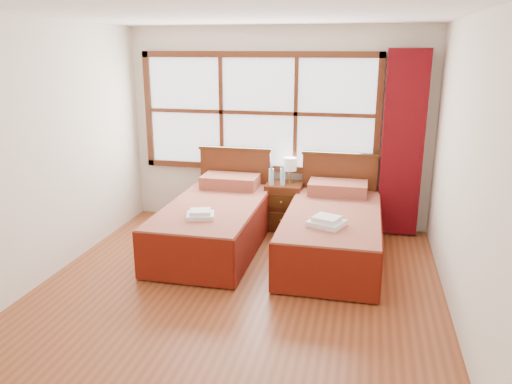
# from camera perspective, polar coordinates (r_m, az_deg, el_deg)

# --- Properties ---
(floor) EXTENTS (4.50, 4.50, 0.00)m
(floor) POSITION_cam_1_polar(r_m,az_deg,el_deg) (4.95, -2.51, -11.81)
(floor) COLOR brown
(floor) RESTS_ON ground
(ceiling) EXTENTS (4.50, 4.50, 0.00)m
(ceiling) POSITION_cam_1_polar(r_m,az_deg,el_deg) (4.38, -2.95, 19.81)
(ceiling) COLOR white
(ceiling) RESTS_ON wall_back
(wall_back) EXTENTS (4.00, 0.00, 4.00)m
(wall_back) POSITION_cam_1_polar(r_m,az_deg,el_deg) (6.65, 2.44, 7.31)
(wall_back) COLOR silver
(wall_back) RESTS_ON floor
(wall_left) EXTENTS (0.00, 4.50, 4.50)m
(wall_left) POSITION_cam_1_polar(r_m,az_deg,el_deg) (5.37, -23.83, 3.82)
(wall_left) COLOR silver
(wall_left) RESTS_ON floor
(wall_right) EXTENTS (0.00, 4.50, 4.50)m
(wall_right) POSITION_cam_1_polar(r_m,az_deg,el_deg) (4.42, 23.21, 1.49)
(wall_right) COLOR silver
(wall_right) RESTS_ON floor
(window) EXTENTS (3.16, 0.06, 1.56)m
(window) POSITION_cam_1_polar(r_m,az_deg,el_deg) (6.63, 0.25, 9.05)
(window) COLOR white
(window) RESTS_ON wall_back
(curtain) EXTENTS (0.50, 0.16, 2.30)m
(curtain) POSITION_cam_1_polar(r_m,az_deg,el_deg) (6.44, 16.40, 5.22)
(curtain) COLOR #63090F
(curtain) RESTS_ON wall_back
(bed_left) EXTENTS (1.07, 2.09, 1.04)m
(bed_left) POSITION_cam_1_polar(r_m,az_deg,el_deg) (6.02, -4.65, -3.34)
(bed_left) COLOR #43250E
(bed_left) RESTS_ON floor
(bed_right) EXTENTS (1.06, 2.08, 1.03)m
(bed_right) POSITION_cam_1_polar(r_m,az_deg,el_deg) (5.78, 8.75, -4.35)
(bed_right) COLOR #43250E
(bed_right) RESTS_ON floor
(nightstand) EXTENTS (0.46, 0.46, 0.62)m
(nightstand) POSITION_cam_1_polar(r_m,az_deg,el_deg) (6.60, 3.20, -1.60)
(nightstand) COLOR #522512
(nightstand) RESTS_ON floor
(towels_left) EXTENTS (0.35, 0.33, 0.09)m
(towels_left) POSITION_cam_1_polar(r_m,az_deg,el_deg) (5.41, -6.38, -2.55)
(towels_left) COLOR white
(towels_left) RESTS_ON bed_left
(towels_right) EXTENTS (0.42, 0.40, 0.10)m
(towels_right) POSITION_cam_1_polar(r_m,az_deg,el_deg) (5.21, 8.06, -3.37)
(towels_right) COLOR white
(towels_right) RESTS_ON bed_right
(lamp) EXTENTS (0.17, 0.17, 0.33)m
(lamp) POSITION_cam_1_polar(r_m,az_deg,el_deg) (6.52, 3.90, 3.10)
(lamp) COLOR #B7853A
(lamp) RESTS_ON nightstand
(bottle_near) EXTENTS (0.07, 0.07, 0.25)m
(bottle_near) POSITION_cam_1_polar(r_m,az_deg,el_deg) (6.41, 1.76, 1.78)
(bottle_near) COLOR silver
(bottle_near) RESTS_ON nightstand
(bottle_far) EXTENTS (0.07, 0.07, 0.25)m
(bottle_far) POSITION_cam_1_polar(r_m,az_deg,el_deg) (6.41, 3.07, 1.78)
(bottle_far) COLOR silver
(bottle_far) RESTS_ON nightstand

